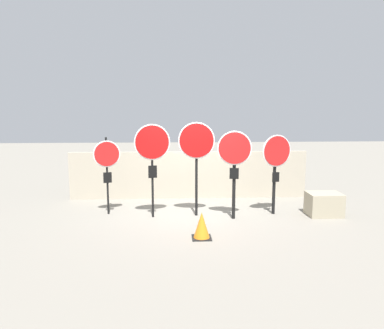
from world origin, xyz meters
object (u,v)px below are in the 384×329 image
(storage_crate, at_px, (324,204))
(stop_sign_3, at_px, (234,158))
(stop_sign_1, at_px, (152,148))
(stop_sign_2, at_px, (197,147))
(stop_sign_4, at_px, (276,159))
(stop_sign_0, at_px, (107,160))
(traffic_cone_0, at_px, (202,225))

(storage_crate, bearing_deg, stop_sign_3, -174.99)
(stop_sign_1, relative_size, stop_sign_2, 0.98)
(stop_sign_2, height_order, stop_sign_4, stop_sign_2)
(stop_sign_2, bearing_deg, stop_sign_4, 3.83)
(stop_sign_0, relative_size, storage_crate, 2.39)
(traffic_cone_0, relative_size, storage_crate, 0.68)
(stop_sign_1, xyz_separation_m, stop_sign_4, (3.19, 0.14, -0.31))
(stop_sign_0, distance_m, stop_sign_3, 3.29)
(stop_sign_2, xyz_separation_m, stop_sign_4, (2.07, 0.05, -0.33))
(stop_sign_2, height_order, traffic_cone_0, stop_sign_2)
(stop_sign_3, bearing_deg, stop_sign_0, 179.18)
(stop_sign_1, bearing_deg, stop_sign_0, 153.05)
(stop_sign_3, xyz_separation_m, traffic_cone_0, (-0.91, -1.34, -1.28))
(stop_sign_0, bearing_deg, stop_sign_2, -23.82)
(stop_sign_3, bearing_deg, stop_sign_1, -177.21)
(traffic_cone_0, bearing_deg, stop_sign_3, 55.81)
(stop_sign_4, bearing_deg, storage_crate, -25.88)
(stop_sign_4, height_order, storage_crate, stop_sign_4)
(stop_sign_3, xyz_separation_m, stop_sign_4, (1.15, 0.38, -0.09))
(storage_crate, bearing_deg, stop_sign_1, 179.67)
(stop_sign_4, bearing_deg, traffic_cone_0, -158.53)
(stop_sign_1, distance_m, storage_crate, 4.70)
(stop_sign_2, bearing_deg, stop_sign_1, -172.79)
(stop_sign_2, height_order, stop_sign_3, stop_sign_2)
(stop_sign_0, xyz_separation_m, stop_sign_1, (1.20, -0.35, 0.32))
(stop_sign_4, xyz_separation_m, traffic_cone_0, (-2.06, -1.72, -1.19))
(stop_sign_1, bearing_deg, traffic_cone_0, -65.20)
(stop_sign_4, distance_m, storage_crate, 1.74)
(stop_sign_1, distance_m, stop_sign_4, 3.21)
(stop_sign_3, relative_size, stop_sign_4, 1.06)
(stop_sign_3, bearing_deg, stop_sign_4, 27.66)
(stop_sign_4, bearing_deg, stop_sign_0, 158.98)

